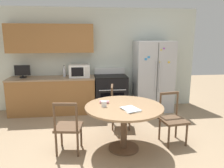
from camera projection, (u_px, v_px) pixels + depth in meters
name	position (u px, v px, depth m)	size (l,w,h in m)	color
ground_plane	(109.00, 158.00, 3.46)	(14.00, 14.00, 0.00)	#9E8466
back_wall	(87.00, 54.00, 5.63)	(5.20, 0.44, 2.60)	silver
kitchen_counter	(53.00, 95.00, 5.45)	(2.09, 0.64, 0.90)	#936033
refrigerator	(153.00, 76.00, 5.60)	(0.94, 0.72, 1.78)	#B2B5BA
oven_range	(111.00, 93.00, 5.59)	(0.80, 0.68, 1.08)	black
microwave	(80.00, 71.00, 5.42)	(0.50, 0.40, 0.31)	white
countertop_tv	(22.00, 71.00, 5.30)	(0.36, 0.16, 0.31)	black
counter_bottle	(64.00, 72.00, 5.44)	(0.07, 0.07, 0.29)	silver
dining_table	(124.00, 114.00, 3.62)	(1.30, 1.30, 0.76)	#997551
dining_chair_left	(68.00, 127.00, 3.56)	(0.47, 0.47, 0.90)	brown
dining_chair_right	(173.00, 119.00, 3.90)	(0.47, 0.47, 0.90)	brown
dining_chair_far	(120.00, 107.00, 4.56)	(0.48, 0.48, 0.90)	brown
candle_glass	(104.00, 104.00, 3.56)	(0.09, 0.09, 0.09)	silver
folded_napkin	(104.00, 102.00, 3.73)	(0.17, 0.08, 0.05)	pink
mail_stack	(131.00, 109.00, 3.40)	(0.31, 0.36, 0.02)	white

